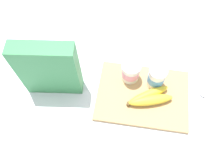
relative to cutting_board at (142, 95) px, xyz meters
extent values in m
plane|color=white|center=(0.00, 0.00, -0.01)|extent=(2.40, 2.40, 0.00)
cube|color=tan|center=(0.00, 0.00, 0.00)|extent=(0.35, 0.25, 0.02)
cube|color=#38844C|center=(-0.34, -0.01, 0.12)|extent=(0.22, 0.08, 0.25)
cylinder|color=white|center=(-0.06, 0.07, 0.05)|extent=(0.07, 0.07, 0.08)
cylinder|color=pink|center=(-0.06, 0.07, 0.05)|extent=(0.07, 0.07, 0.04)
cylinder|color=silver|center=(-0.06, 0.07, 0.09)|extent=(0.07, 0.07, 0.00)
cylinder|color=white|center=(0.04, 0.05, 0.05)|extent=(0.06, 0.06, 0.09)
cylinder|color=#5193D1|center=(0.04, 0.05, 0.05)|extent=(0.06, 0.06, 0.04)
cylinder|color=silver|center=(0.04, 0.05, 0.10)|extent=(0.07, 0.07, 0.00)
ellipsoid|color=yellow|center=(0.03, -0.03, 0.03)|extent=(0.17, 0.08, 0.04)
ellipsoid|color=yellow|center=(0.02, -0.01, 0.03)|extent=(0.16, 0.12, 0.04)
cylinder|color=brown|center=(-0.05, -0.05, 0.02)|extent=(0.01, 0.01, 0.02)
cylinder|color=silver|center=(0.27, -0.01, 0.00)|extent=(0.07, 0.09, 0.01)
ellipsoid|color=silver|center=(0.23, 0.04, 0.00)|extent=(0.04, 0.04, 0.01)
camera|label=1|loc=(-0.06, -0.39, 0.79)|focal=36.61mm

